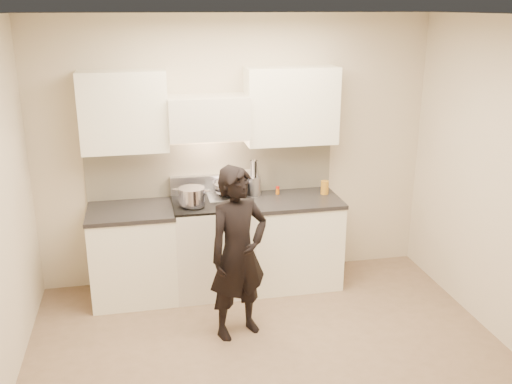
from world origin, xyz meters
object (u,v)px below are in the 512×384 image
counter_right (293,240)px  utensil_crock (254,185)px  stove (213,245)px  wok (230,186)px  person (238,253)px

counter_right → utensil_crock: 0.70m
stove → utensil_crock: (0.46, 0.17, 0.56)m
wok → utensil_crock: bearing=17.9°
stove → wok: (0.20, 0.09, 0.58)m
counter_right → person: person is taller
wok → utensil_crock: utensil_crock is taller
wok → counter_right: bearing=-8.3°
stove → person: 0.92m
person → stove: bearing=75.7°
stove → wok: size_ratio=2.25×
wok → person: (-0.09, -0.96, -0.29)m
wok → utensil_crock: (0.26, 0.08, -0.02)m
stove → wok: bearing=24.6°
counter_right → person: bearing=-129.7°
counter_right → person: size_ratio=0.60×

